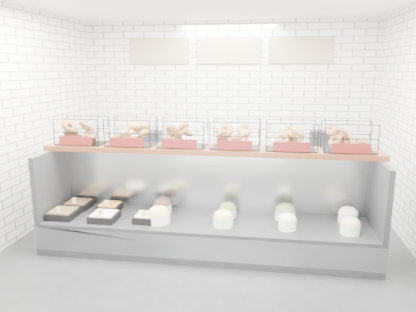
# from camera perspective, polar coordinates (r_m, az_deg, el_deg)

# --- Properties ---
(ground) EXTENTS (5.50, 5.50, 0.00)m
(ground) POSITION_cam_1_polar(r_m,az_deg,el_deg) (4.90, -0.79, -14.53)
(ground) COLOR black
(ground) RESTS_ON ground
(room_shell) EXTENTS (5.02, 5.51, 3.01)m
(room_shell) POSITION_cam_1_polar(r_m,az_deg,el_deg) (4.98, 0.28, 10.51)
(room_shell) COLOR white
(room_shell) RESTS_ON ground
(display_case) EXTENTS (4.00, 0.90, 1.20)m
(display_case) POSITION_cam_1_polar(r_m,az_deg,el_deg) (5.08, -0.22, -9.50)
(display_case) COLOR black
(display_case) RESTS_ON ground
(bagel_shelf) EXTENTS (4.10, 0.50, 0.40)m
(bagel_shelf) POSITION_cam_1_polar(r_m,az_deg,el_deg) (4.96, 0.09, 2.72)
(bagel_shelf) COLOR #4A2010
(bagel_shelf) RESTS_ON display_case
(prep_counter) EXTENTS (4.00, 0.60, 1.20)m
(prep_counter) POSITION_cam_1_polar(r_m,az_deg,el_deg) (7.01, 2.43, -2.16)
(prep_counter) COLOR #93969B
(prep_counter) RESTS_ON ground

